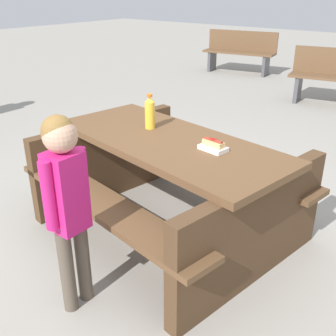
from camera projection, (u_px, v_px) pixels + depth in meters
The scene contains 6 objects.
ground_plane at pixel (168, 229), 3.16m from camera, with size 30.00×30.00×0.00m, color gray.
picnic_table at pixel (168, 178), 2.97m from camera, with size 2.00×1.67×0.75m.
soda_bottle at pixel (150, 113), 3.01m from camera, with size 0.08×0.08×0.26m.
hotdog_tray at pixel (213, 146), 2.64m from camera, with size 0.19×0.13×0.08m.
child_in_coat at pixel (66, 192), 2.12m from camera, with size 0.18×0.29×1.17m.
park_bench_near at pixel (240, 51), 8.54m from camera, with size 1.55×0.65×0.85m.
Camera 1 is at (1.66, -2.09, 1.75)m, focal length 43.22 mm.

